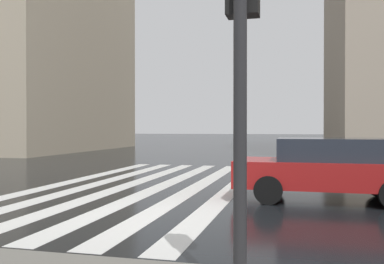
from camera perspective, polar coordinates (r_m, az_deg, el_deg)
The scene contains 4 objects.
ground_plane at distance 8.18m, azimuth -6.66°, elevation -11.05°, with size 220.00×220.00×0.00m, color black.
zebra_crossing at distance 12.35m, azimuth -6.08°, elevation -7.09°, with size 13.00×5.50×0.01m.
traffic_signal_post at distance 3.99m, azimuth 6.76°, elevation 14.23°, with size 0.44×0.30×3.37m.
car_red at distance 10.06m, azimuth 17.97°, elevation -4.54°, with size 1.85×4.10×1.41m.
Camera 1 is at (-7.49, -2.83, 1.64)m, focal length 39.52 mm.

